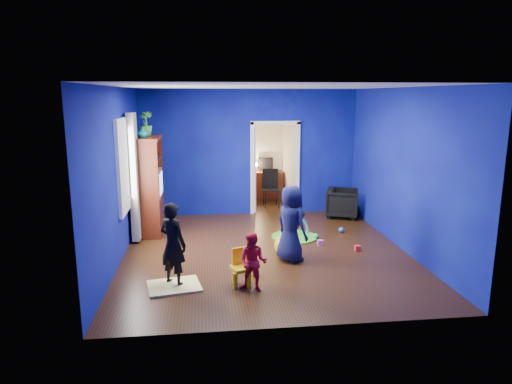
{
  "coord_description": "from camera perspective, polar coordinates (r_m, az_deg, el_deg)",
  "views": [
    {
      "loc": [
        -1.07,
        -7.74,
        2.76
      ],
      "look_at": [
        -0.12,
        0.4,
        1.02
      ],
      "focal_mm": 32.0,
      "sensor_mm": 36.0,
      "label": 1
    }
  ],
  "objects": [
    {
      "name": "desk_monitor",
      "position": [
        12.37,
        1.18,
        3.59
      ],
      "size": [
        0.4,
        0.05,
        0.32
      ],
      "primitive_type": "cube",
      "color": "black",
      "rests_on": "study_desk"
    },
    {
      "name": "folding_chair",
      "position": [
        11.4,
        1.91,
        0.37
      ],
      "size": [
        0.4,
        0.4,
        0.92
      ],
      "primitive_type": "cube",
      "color": "black",
      "rests_on": "floor"
    },
    {
      "name": "wall_front",
      "position": [
        5.27,
        5.28,
        -2.46
      ],
      "size": [
        5.0,
        0.02,
        2.9
      ],
      "primitive_type": "cube",
      "color": "#0C0A75",
      "rests_on": "floor"
    },
    {
      "name": "toy_1",
      "position": [
        9.55,
        10.6,
        -4.65
      ],
      "size": [
        0.11,
        0.11,
        0.11
      ],
      "primitive_type": "sphere",
      "color": "blue",
      "rests_on": "floor"
    },
    {
      "name": "alcove",
      "position": [
        11.59,
        1.7,
        4.52
      ],
      "size": [
        1.0,
        1.75,
        2.5
      ],
      "primitive_type": null,
      "color": "silver",
      "rests_on": "floor"
    },
    {
      "name": "crt_tv",
      "position": [
        9.44,
        -13.19,
        1.07
      ],
      "size": [
        0.46,
        0.7,
        0.54
      ],
      "primitive_type": "cube",
      "color": "silver",
      "rests_on": "tv_armoire"
    },
    {
      "name": "wall_left",
      "position": [
        7.98,
        -16.89,
        2.03
      ],
      "size": [
        0.02,
        5.5,
        2.9
      ],
      "primitive_type": "cube",
      "color": "#0C0A75",
      "rests_on": "floor"
    },
    {
      "name": "toy_2",
      "position": [
        7.2,
        -0.05,
        -10.1
      ],
      "size": [
        0.1,
        0.08,
        0.1
      ],
      "primitive_type": "cube",
      "color": "#E15A0B",
      "rests_on": "floor"
    },
    {
      "name": "window_left",
      "position": [
        8.3,
        -16.42,
        3.13
      ],
      "size": [
        0.03,
        0.95,
        1.55
      ],
      "primitive_type": "cube",
      "color": "white",
      "rests_on": "wall_left"
    },
    {
      "name": "ceiling",
      "position": [
        7.81,
        1.25,
        13.03
      ],
      "size": [
        5.0,
        5.5,
        0.01
      ],
      "primitive_type": "cube",
      "color": "white",
      "rests_on": "wall_back"
    },
    {
      "name": "vase",
      "position": [
        9.01,
        -13.98,
        7.25
      ],
      "size": [
        0.27,
        0.27,
        0.22
      ],
      "primitive_type": "imported",
      "rotation": [
        0.0,
        0.0,
        0.38
      ],
      "color": "#0C5461",
      "rests_on": "tv_armoire"
    },
    {
      "name": "armchair",
      "position": [
        10.68,
        10.81,
        -1.37
      ],
      "size": [
        0.93,
        0.92,
        0.66
      ],
      "primitive_type": "imported",
      "rotation": [
        0.0,
        0.0,
        1.2
      ],
      "color": "black",
      "rests_on": "floor"
    },
    {
      "name": "toy_4",
      "position": [
        8.7,
        8.05,
        -6.28
      ],
      "size": [
        0.1,
        0.08,
        0.1
      ],
      "primitive_type": "cube",
      "color": "#C54ABA",
      "rests_on": "floor"
    },
    {
      "name": "toy_3",
      "position": [
        9.07,
        7.48,
        -5.46
      ],
      "size": [
        0.11,
        0.11,
        0.11
      ],
      "primitive_type": "sphere",
      "color": "green",
      "rests_on": "floor"
    },
    {
      "name": "tv_armoire",
      "position": [
        9.45,
        -13.42,
        0.82
      ],
      "size": [
        0.58,
        1.14,
        1.96
      ],
      "primitive_type": "cube",
      "color": "#3B1709",
      "rests_on": "floor"
    },
    {
      "name": "potted_plant",
      "position": [
        9.52,
        -13.63,
        8.32
      ],
      "size": [
        0.32,
        0.32,
        0.49
      ],
      "primitive_type": "imported",
      "rotation": [
        0.0,
        0.0,
        -0.19
      ],
      "color": "green",
      "rests_on": "tv_armoire"
    },
    {
      "name": "hopper_ball",
      "position": [
        8.05,
        3.66,
        -6.63
      ],
      "size": [
        0.38,
        0.38,
        0.38
      ],
      "primitive_type": "sphere",
      "color": "yellow",
      "rests_on": "floor"
    },
    {
      "name": "study_desk",
      "position": [
        12.35,
        1.25,
        0.87
      ],
      "size": [
        0.88,
        0.44,
        0.75
      ],
      "primitive_type": "cube",
      "color": "#3D140A",
      "rests_on": "floor"
    },
    {
      "name": "yellow_blanket",
      "position": [
        6.94,
        -10.2,
        -11.5
      ],
      "size": [
        0.85,
        0.73,
        0.03
      ],
      "primitive_type": "cube",
      "rotation": [
        0.0,
        0.0,
        0.19
      ],
      "color": "#F2E07A",
      "rests_on": "floor"
    },
    {
      "name": "curtain",
      "position": [
        8.87,
        -14.99,
        1.79
      ],
      "size": [
        0.14,
        0.42,
        2.4
      ],
      "primitive_type": "cube",
      "color": "slate",
      "rests_on": "floor"
    },
    {
      "name": "toddler_red",
      "position": [
        6.57,
        -0.37,
        -8.78
      ],
      "size": [
        0.51,
        0.46,
        0.86
      ],
      "primitive_type": "imported",
      "rotation": [
        0.0,
        0.0,
        -0.4
      ],
      "color": "red",
      "rests_on": "floor"
    },
    {
      "name": "desk_lamp",
      "position": [
        12.28,
        -0.08,
        3.44
      ],
      "size": [
        0.14,
        0.14,
        0.14
      ],
      "primitive_type": "sphere",
      "color": "#FFD88C",
      "rests_on": "study_desk"
    },
    {
      "name": "kid_chair",
      "position": [
        6.81,
        -1.83,
        -9.65
      ],
      "size": [
        0.36,
        0.36,
        0.5
      ],
      "primitive_type": "cube",
      "rotation": [
        0.0,
        0.0,
        0.35
      ],
      "color": "yellow",
      "rests_on": "floor"
    },
    {
      "name": "toy_arch",
      "position": [
        9.11,
        4.82,
        -5.55
      ],
      "size": [
        0.71,
        0.47,
        0.81
      ],
      "primitive_type": "torus",
      "rotation": [
        1.57,
        0.0,
        0.56
      ],
      "color": "#3F8CD8",
      "rests_on": "floor"
    },
    {
      "name": "play_mat",
      "position": [
        9.11,
        4.82,
        -5.59
      ],
      "size": [
        0.9,
        0.9,
        0.02
      ],
      "primitive_type": "cylinder",
      "color": "green",
      "rests_on": "floor"
    },
    {
      "name": "book_shelf",
      "position": [
        12.25,
        1.21,
        8.55
      ],
      "size": [
        0.88,
        0.24,
        0.04
      ],
      "primitive_type": "cube",
      "color": "white",
      "rests_on": "study_desk"
    },
    {
      "name": "child_black",
      "position": [
        6.82,
        -10.35,
        -6.44
      ],
      "size": [
        0.54,
        0.52,
        1.25
      ],
      "primitive_type": "imported",
      "rotation": [
        0.0,
        0.0,
        2.48
      ],
      "color": "black",
      "rests_on": "floor"
    },
    {
      "name": "wall_back",
      "position": [
        10.63,
        -0.83,
        4.93
      ],
      "size": [
        5.0,
        0.02,
        2.9
      ],
      "primitive_type": "cube",
      "color": "#0C0A75",
      "rests_on": "floor"
    },
    {
      "name": "wall_right",
      "position": [
        8.62,
        17.91,
        2.68
      ],
      "size": [
        0.02,
        5.5,
        2.9
      ],
      "primitive_type": "cube",
      "color": "#0C0A75",
      "rests_on": "floor"
    },
    {
      "name": "floor",
      "position": [
        8.29,
        1.16,
        -7.45
      ],
      "size": [
        5.0,
        5.5,
        0.01
      ],
      "primitive_type": "cube",
      "color": "black",
      "rests_on": "ground"
    },
    {
      "name": "child_navy",
      "position": [
        7.69,
        4.4,
        -3.97
      ],
      "size": [
        0.69,
        0.76,
        1.3
      ],
      "primitive_type": "imported",
      "rotation": [
        0.0,
        0.0,
        2.13
      ],
      "color": "#0F1238",
      "rests_on": "floor"
    },
    {
      "name": "doorway",
      "position": [
        10.76,
        2.36,
        2.85
      ],
      "size": [
        1.16,
        0.1,
        2.1
      ],
      "primitive_type": "cube",
      "color": "white",
      "rests_on": "floor"
    },
    {
      "name": "toy_0",
      "position": [
        8.51,
        12.6,
        -6.87
      ],
      "size": [
        0.1,
        0.08,
        0.1
      ],
      "primitive_type": "cube",
      "color": "red",
      "rests_on": "floor"
    }
  ]
}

